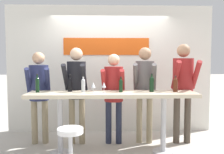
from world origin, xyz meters
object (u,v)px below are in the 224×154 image
bar_stool (70,143)px  person_center_right (183,82)px  wine_bottle_3 (37,84)px  person_left (76,84)px  wine_glass_0 (93,85)px  person_far_left (39,87)px  person_center (145,84)px  person_center_left (114,88)px  wine_bottle_1 (70,84)px  wine_bottle_0 (152,83)px  wine_bottle_5 (121,85)px  wine_bottle_4 (83,85)px  tasting_table (112,101)px  wine_bottle_2 (175,84)px  wine_glass_1 (104,85)px

bar_stool → person_center_right: size_ratio=0.34×
bar_stool → wine_bottle_3: (-0.63, 0.75, 0.75)m
person_left → wine_glass_0: (0.33, -0.54, 0.04)m
person_center_right → person_far_left: bearing=179.3°
person_left → person_center: 1.26m
person_center_left → wine_bottle_1: person_center_left is taller
person_center_left → wine_bottle_0: 0.77m
wine_bottle_5 → wine_bottle_4: bearing=176.9°
wine_bottle_4 → wine_bottle_1: bearing=164.5°
tasting_table → wine_glass_0: (-0.31, -0.06, 0.27)m
person_center_right → wine_bottle_4: (-1.82, -0.38, -0.00)m
person_center_right → wine_bottle_2: size_ratio=6.79×
person_center_right → wine_bottle_4: 1.86m
wine_bottle_1 → wine_bottle_5: bearing=-6.5°
wine_glass_1 → wine_bottle_4: bearing=163.9°
person_center_left → wine_bottle_5: size_ratio=6.49×
person_center_right → person_left: bearing=179.9°
tasting_table → bar_stool: tasting_table is taller
wine_bottle_4 → wine_glass_1: bearing=-16.1°
tasting_table → wine_bottle_5: bearing=12.9°
tasting_table → person_center_right: bearing=18.6°
person_far_left → wine_bottle_5: person_far_left is taller
person_far_left → person_center_left: 1.38m
wine_glass_0 → tasting_table: bearing=11.7°
tasting_table → wine_glass_1: size_ratio=15.79×
tasting_table → person_center: (0.62, 0.49, 0.24)m
bar_stool → wine_bottle_4: 1.07m
bar_stool → wine_bottle_1: wine_bottle_1 is taller
wine_bottle_0 → wine_glass_0: size_ratio=1.76×
person_center_left → wine_glass_1: 0.54m
wine_bottle_5 → wine_bottle_2: bearing=-0.6°
wine_bottle_3 → wine_bottle_1: bearing=8.8°
wine_bottle_0 → wine_bottle_4: size_ratio=1.14×
bar_stool → wine_bottle_0: 1.66m
person_far_left → wine_bottle_3: person_far_left is taller
wine_bottle_1 → bar_stool: bearing=-82.7°
wine_bottle_3 → person_center_left: bearing=18.0°
tasting_table → wine_bottle_3: 1.27m
person_far_left → person_center_right: bearing=-10.2°
wine_bottle_1 → wine_bottle_4: bearing=-15.5°
wine_bottle_1 → wine_bottle_2: size_ratio=1.07×
wine_bottle_4 → wine_glass_0: 0.22m
wine_bottle_0 → person_center_right: bearing=31.2°
bar_stool → wine_bottle_4: wine_bottle_4 is taller
person_far_left → wine_bottle_3: size_ratio=5.58×
person_center → wine_glass_0: size_ratio=10.16×
person_center_left → wine_glass_1: (-0.18, -0.50, 0.12)m
person_left → person_center_left: person_left is taller
wine_bottle_1 → person_center: bearing=14.9°
tasting_table → person_center_left: (0.04, 0.47, 0.15)m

